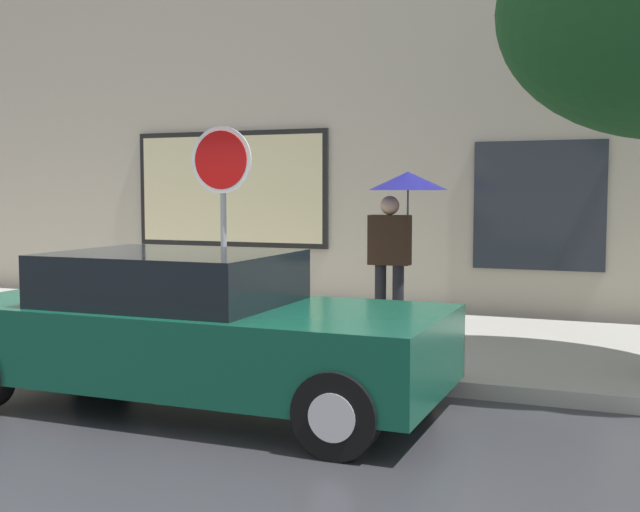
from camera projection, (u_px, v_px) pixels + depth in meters
ground_plane at (147, 396)px, 7.42m from camera, size 60.00×60.00×0.00m
sidewalk at (281, 334)px, 10.18m from camera, size 20.00×4.00×0.15m
building_facade at (348, 88)px, 12.22m from camera, size 20.00×0.67×7.00m
parked_car at (190, 330)px, 7.03m from camera, size 4.41×1.90×1.36m
fire_hydrant at (100, 298)px, 10.11m from camera, size 0.30×0.44×0.81m
pedestrian_with_umbrella at (401, 207)px, 9.59m from camera, size 0.95×0.95×1.98m
stop_sign at (222, 191)px, 9.06m from camera, size 0.76×0.10×2.48m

